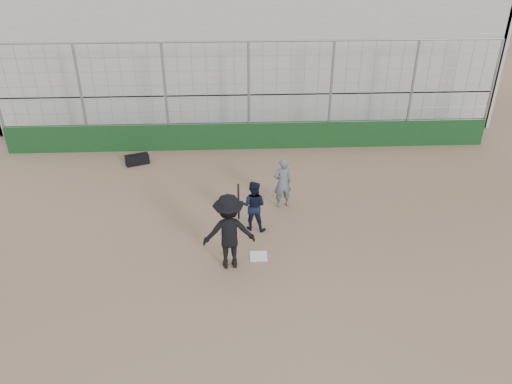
{
  "coord_description": "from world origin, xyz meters",
  "views": [
    {
      "loc": [
        -0.56,
        -10.54,
        7.75
      ],
      "look_at": [
        0.0,
        1.4,
        1.15
      ],
      "focal_mm": 35.0,
      "sensor_mm": 36.0,
      "label": 1
    }
  ],
  "objects_px": {
    "batter_at_plate": "(229,232)",
    "equipment_bag": "(137,159)",
    "umpire": "(282,185)",
    "catcher_crouched": "(253,213)"
  },
  "relations": [
    {
      "from": "catcher_crouched",
      "to": "umpire",
      "type": "relative_size",
      "value": 0.73
    },
    {
      "from": "batter_at_plate",
      "to": "equipment_bag",
      "type": "xyz_separation_m",
      "value": [
        -3.3,
        6.08,
        -0.83
      ]
    },
    {
      "from": "equipment_bag",
      "to": "umpire",
      "type": "bearing_deg",
      "value": -33.16
    },
    {
      "from": "umpire",
      "to": "equipment_bag",
      "type": "bearing_deg",
      "value": -48.68
    },
    {
      "from": "batter_at_plate",
      "to": "catcher_crouched",
      "type": "relative_size",
      "value": 2.04
    },
    {
      "from": "batter_at_plate",
      "to": "umpire",
      "type": "bearing_deg",
      "value": 61.11
    },
    {
      "from": "catcher_crouched",
      "to": "umpire",
      "type": "xyz_separation_m",
      "value": [
        0.93,
        1.26,
        0.2
      ]
    },
    {
      "from": "batter_at_plate",
      "to": "equipment_bag",
      "type": "height_order",
      "value": "batter_at_plate"
    },
    {
      "from": "batter_at_plate",
      "to": "umpire",
      "type": "xyz_separation_m",
      "value": [
        1.59,
        2.88,
        -0.29
      ]
    },
    {
      "from": "catcher_crouched",
      "to": "equipment_bag",
      "type": "relative_size",
      "value": 1.18
    }
  ]
}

